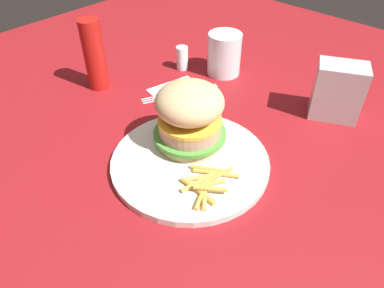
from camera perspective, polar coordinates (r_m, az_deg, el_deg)
The scene contains 10 objects.
ground_plane at distance 0.60m, azimuth 1.55°, elevation -4.35°, with size 1.60×1.60×0.00m, color maroon.
plate at distance 0.62m, azimuth 0.00°, elevation -2.57°, with size 0.27×0.27×0.01m, color silver.
sandwich at distance 0.61m, azimuth -0.38°, elevation 4.55°, with size 0.13×0.13×0.11m.
fries_pile at distance 0.56m, azimuth 2.14°, elevation -6.24°, with size 0.10×0.08×0.01m.
napkin at distance 0.80m, azimuth -1.83°, elevation 8.00°, with size 0.11×0.11×0.00m, color white.
fork at distance 0.79m, azimuth -1.94°, elevation 8.13°, with size 0.16×0.09×0.00m.
drink_glass at distance 0.86m, azimuth 5.07°, elevation 13.59°, with size 0.08×0.08×0.10m.
napkin_dispenser at distance 0.75m, azimuth 21.92°, elevation 7.70°, with size 0.09×0.06×0.11m, color #B7BABF.
ketchup_bottle at distance 0.81m, azimuth -15.11°, elevation 13.36°, with size 0.04×0.04×0.15m, color #B21914.
salt_shaker at distance 0.88m, azimuth -1.55°, elevation 13.36°, with size 0.03×0.03×0.06m, color white.
Camera 1 is at (0.33, 0.28, 0.42)m, focal length 33.94 mm.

